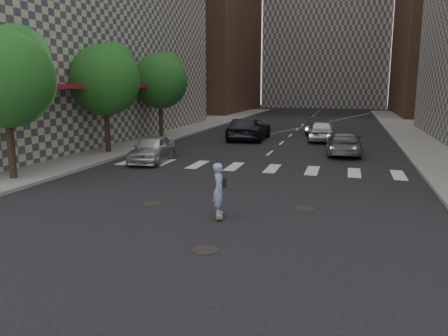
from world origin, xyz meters
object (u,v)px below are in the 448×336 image
object	(u,v)px
traffic_car_a	(245,129)
traffic_car_b	(344,143)
skateboarder	(219,189)
tree_c	(161,79)
tree_a	(7,74)
traffic_car_e	(316,126)
tree_b	(107,77)
traffic_car_c	(250,129)
traffic_car_d	(321,130)
silver_sedan	(152,149)

from	to	relation	value
traffic_car_a	traffic_car_b	size ratio (longest dim) A/B	1.00
traffic_car_a	traffic_car_b	distance (m)	9.02
traffic_car_b	skateboarder	bearing A→B (deg)	72.66
tree_c	skateboarder	xyz separation A→B (m)	(10.21, -18.83, -3.71)
tree_a	traffic_car_a	world-z (taller)	tree_a
tree_c	traffic_car_e	distance (m)	13.66
tree_b	skateboarder	distance (m)	15.34
tree_a	traffic_car_c	world-z (taller)	tree_a
tree_a	tree_c	world-z (taller)	same
tree_b	traffic_car_c	xyz separation A→B (m)	(6.74, 9.26, -3.86)
tree_a	tree_b	size ratio (longest dim) A/B	1.00
tree_c	traffic_car_e	xyz separation A→B (m)	(11.46, 6.31, -3.93)
tree_b	traffic_car_d	world-z (taller)	tree_b
skateboarder	traffic_car_b	distance (m)	14.93
traffic_car_b	traffic_car_e	xyz separation A→B (m)	(-2.40, 10.67, -0.01)
traffic_car_a	traffic_car_d	world-z (taller)	traffic_car_d
traffic_car_c	traffic_car_e	world-z (taller)	traffic_car_c
traffic_car_a	traffic_car_e	world-z (taller)	traffic_car_a
tree_c	skateboarder	size ratio (longest dim) A/B	3.71
tree_a	skateboarder	world-z (taller)	tree_a
tree_b	traffic_car_c	distance (m)	12.09
tree_c	traffic_car_a	world-z (taller)	tree_c
traffic_car_a	traffic_car_d	distance (m)	5.72
tree_b	traffic_car_a	distance (m)	11.64
tree_b	traffic_car_e	size ratio (longest dim) A/B	1.52
skateboarder	silver_sedan	xyz separation A→B (m)	(-6.44, 8.85, -0.20)
tree_a	traffic_car_b	world-z (taller)	tree_a
tree_b	traffic_car_e	distance (m)	18.75
traffic_car_a	tree_a	bearing A→B (deg)	64.42
traffic_car_d	traffic_car_e	world-z (taller)	traffic_car_d
silver_sedan	traffic_car_b	size ratio (longest dim) A/B	0.86
skateboarder	traffic_car_a	distance (m)	20.04
skateboarder	traffic_car_a	world-z (taller)	skateboarder
tree_c	traffic_car_c	xyz separation A→B (m)	(6.74, 1.26, -3.86)
traffic_car_e	traffic_car_c	bearing A→B (deg)	45.57
skateboarder	traffic_car_c	bearing A→B (deg)	83.71
tree_c	silver_sedan	world-z (taller)	tree_c
tree_a	skateboarder	distance (m)	11.23
traffic_car_b	tree_c	bearing A→B (deg)	-20.67
skateboarder	traffic_car_d	size ratio (longest dim) A/B	0.37
traffic_car_c	traffic_car_d	xyz separation A→B (m)	(5.42, 0.46, 0.03)
tree_c	traffic_car_d	xyz separation A→B (m)	(12.15, 1.73, -3.82)
silver_sedan	traffic_car_b	distance (m)	11.55
tree_a	traffic_car_d	distance (m)	21.83
tree_c	traffic_car_a	distance (m)	7.59
skateboarder	traffic_car_e	world-z (taller)	skateboarder
silver_sedan	traffic_car_d	xyz separation A→B (m)	(8.39, 11.71, 0.09)
traffic_car_e	traffic_car_d	bearing A→B (deg)	97.29
tree_c	silver_sedan	xyz separation A→B (m)	(3.77, -9.98, -3.92)
tree_a	traffic_car_e	world-z (taller)	tree_a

